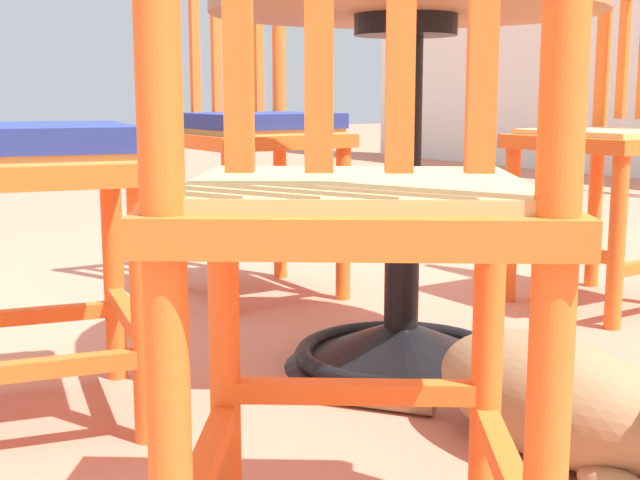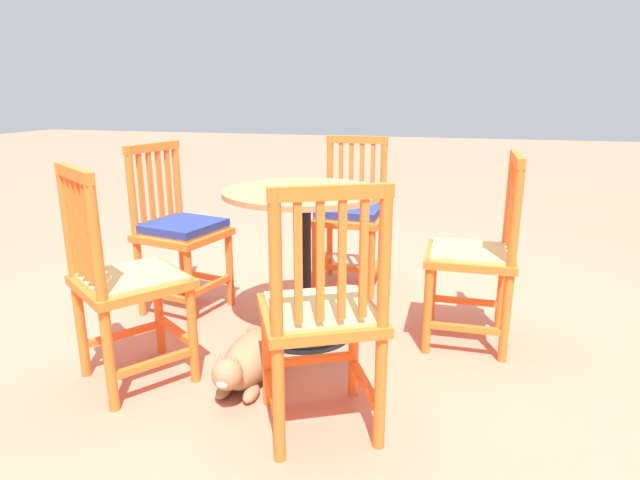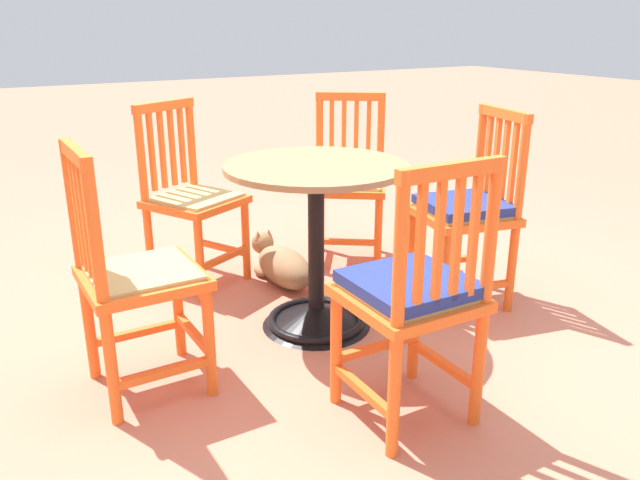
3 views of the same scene
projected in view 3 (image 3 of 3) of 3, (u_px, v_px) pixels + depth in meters
name	position (u px, v px, depth m)	size (l,w,h in m)	color
ground_plane	(338.00, 336.00, 2.73)	(24.00, 24.00, 0.00)	#C6755B
cafe_table	(316.00, 265.00, 2.74)	(0.76, 0.76, 0.73)	black
orange_chair_near_fence	(412.00, 296.00, 2.05)	(0.40, 0.40, 0.91)	orange
orange_chair_facing_out	(468.00, 212.00, 2.94)	(0.48, 0.48, 0.91)	orange
orange_chair_tucked_in	(348.00, 184.00, 3.47)	(0.56, 0.56, 0.91)	orange
orange_chair_by_planter	(191.00, 201.00, 3.16)	(0.54, 0.54, 0.91)	orange
orange_chair_at_corner	(134.00, 279.00, 2.21)	(0.40, 0.40, 0.91)	orange
tabby_cat	(282.00, 265.00, 3.27)	(0.72, 0.29, 0.23)	#8E704C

